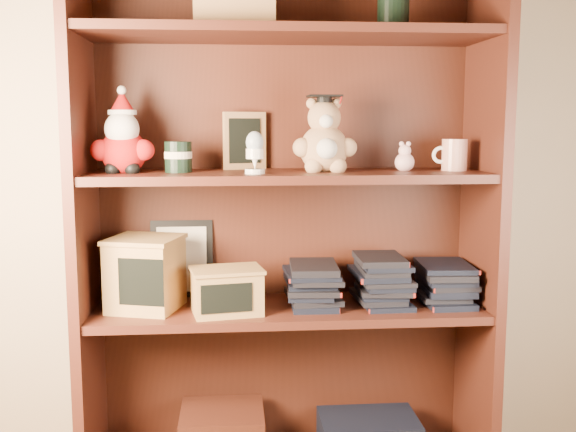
% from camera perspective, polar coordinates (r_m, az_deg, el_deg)
% --- Properties ---
extents(bookcase, '(1.20, 0.35, 1.60)m').
position_cam_1_polar(bookcase, '(2.02, -0.19, -0.96)').
color(bookcase, '#441D13').
rests_on(bookcase, ground).
extents(shelf_lower, '(1.14, 0.33, 0.02)m').
position_cam_1_polar(shelf_lower, '(2.02, 0.00, -7.94)').
color(shelf_lower, '#441D13').
rests_on(shelf_lower, ground).
extents(shelf_upper, '(1.14, 0.33, 0.02)m').
position_cam_1_polar(shelf_upper, '(1.95, 0.00, 3.41)').
color(shelf_upper, '#441D13').
rests_on(shelf_upper, ground).
extents(santa_plush, '(0.18, 0.13, 0.25)m').
position_cam_1_polar(santa_plush, '(1.96, -13.80, 6.24)').
color(santa_plush, '#A50F0F').
rests_on(santa_plush, shelf_upper).
extents(teachers_tin, '(0.08, 0.08, 0.09)m').
position_cam_1_polar(teachers_tin, '(1.95, -9.28, 4.99)').
color(teachers_tin, black).
rests_on(teachers_tin, shelf_upper).
extents(chalkboard_plaque, '(0.13, 0.10, 0.17)m').
position_cam_1_polar(chalkboard_plaque, '(2.06, -3.69, 6.30)').
color(chalkboard_plaque, '#9E7547').
rests_on(chalkboard_plaque, shelf_upper).
extents(egg_cup, '(0.06, 0.06, 0.12)m').
position_cam_1_polar(egg_cup, '(1.87, -2.83, 5.53)').
color(egg_cup, white).
rests_on(egg_cup, shelf_upper).
extents(grad_teddy_bear, '(0.19, 0.16, 0.23)m').
position_cam_1_polar(grad_teddy_bear, '(1.95, 3.09, 6.29)').
color(grad_teddy_bear, tan).
rests_on(grad_teddy_bear, shelf_upper).
extents(pink_figurine, '(0.06, 0.06, 0.09)m').
position_cam_1_polar(pink_figurine, '(2.01, 9.84, 4.74)').
color(pink_figurine, beige).
rests_on(pink_figurine, shelf_upper).
extents(teacher_mug, '(0.10, 0.07, 0.09)m').
position_cam_1_polar(teacher_mug, '(2.05, 13.85, 5.05)').
color(teacher_mug, silver).
rests_on(teacher_mug, shelf_upper).
extents(certificate_frame, '(0.19, 0.05, 0.24)m').
position_cam_1_polar(certificate_frame, '(2.13, -8.98, -3.59)').
color(certificate_frame, black).
rests_on(certificate_frame, shelf_lower).
extents(treats_box, '(0.24, 0.24, 0.21)m').
position_cam_1_polar(treats_box, '(2.00, -11.98, -4.73)').
color(treats_box, '#AF8448').
rests_on(treats_box, shelf_lower).
extents(pencils_box, '(0.22, 0.17, 0.13)m').
position_cam_1_polar(pencils_box, '(1.93, -5.20, -6.30)').
color(pencils_box, '#AF8448').
rests_on(pencils_box, shelf_lower).
extents(book_stack_left, '(0.14, 0.20, 0.13)m').
position_cam_1_polar(book_stack_left, '(2.01, 2.18, -5.79)').
color(book_stack_left, black).
rests_on(book_stack_left, shelf_lower).
extents(book_stack_mid, '(0.14, 0.20, 0.16)m').
position_cam_1_polar(book_stack_mid, '(2.04, 7.85, -5.20)').
color(book_stack_mid, black).
rests_on(book_stack_mid, shelf_lower).
extents(book_stack_right, '(0.14, 0.20, 0.11)m').
position_cam_1_polar(book_stack_right, '(2.10, 13.10, -5.65)').
color(book_stack_right, black).
rests_on(book_stack_right, shelf_lower).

